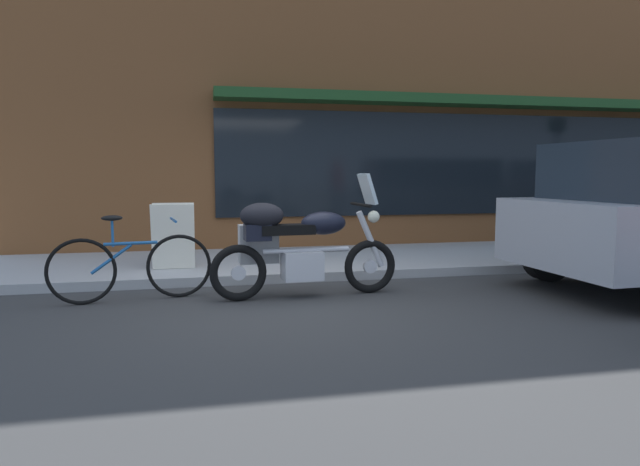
{
  "coord_description": "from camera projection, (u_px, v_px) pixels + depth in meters",
  "views": [
    {
      "loc": [
        -0.89,
        -5.77,
        1.39
      ],
      "look_at": [
        0.44,
        0.43,
        0.7
      ],
      "focal_mm": 30.88,
      "sensor_mm": 36.0,
      "label": 1
    }
  ],
  "objects": [
    {
      "name": "ground_plane",
      "position": [
        289.0,
        302.0,
        5.95
      ],
      "size": [
        80.0,
        80.0,
        0.0
      ],
      "primitive_type": "plane",
      "color": "#363636"
    },
    {
      "name": "parked_bicycle",
      "position": [
        131.0,
        266.0,
        5.98
      ],
      "size": [
        1.71,
        0.48,
        0.95
      ],
      "color": "black",
      "rests_on": "ground_plane"
    },
    {
      "name": "sandwich_board_sign",
      "position": [
        173.0,
        236.0,
        7.33
      ],
      "size": [
        0.55,
        0.4,
        0.87
      ],
      "color": "silver",
      "rests_on": "sidewalk_curb"
    },
    {
      "name": "touring_motorcycle",
      "position": [
        294.0,
        244.0,
        6.15
      ],
      "size": [
        2.16,
        0.62,
        1.39
      ],
      "color": "black",
      "rests_on": "ground_plane"
    },
    {
      "name": "storefront_building",
      "position": [
        618.0,
        61.0,
        10.66
      ],
      "size": [
        22.13,
        0.9,
        7.27
      ],
      "color": "brown",
      "rests_on": "ground_plane"
    }
  ]
}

